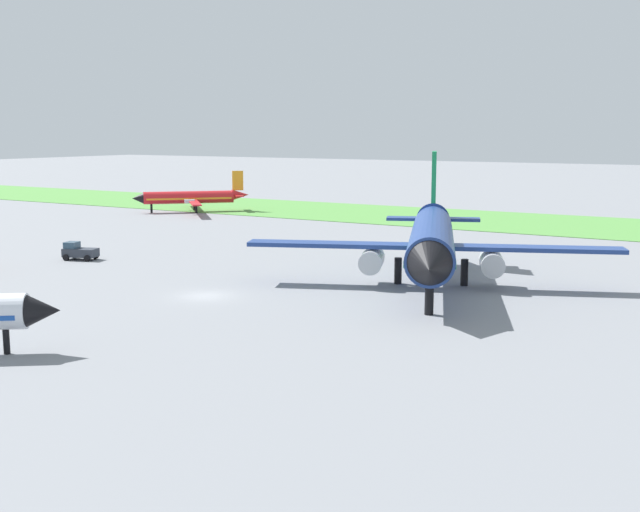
{
  "coord_description": "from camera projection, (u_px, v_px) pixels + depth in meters",
  "views": [
    {
      "loc": [
        42.32,
        -51.83,
        13.84
      ],
      "look_at": [
        6.95,
        7.43,
        3.0
      ],
      "focal_mm": 44.67,
      "sensor_mm": 36.0,
      "label": 1
    }
  ],
  "objects": [
    {
      "name": "grass_taxiway_strip",
      "position": [
        479.0,
        220.0,
        125.35
      ],
      "size": [
        360.0,
        28.0,
        0.08
      ],
      "primitive_type": "cube",
      "color": "#549342",
      "rests_on": "ground_plane"
    },
    {
      "name": "ground_plane",
      "position": [
        205.0,
        296.0,
        67.54
      ],
      "size": [
        600.0,
        600.0,
        0.0
      ],
      "primitive_type": "plane",
      "color": "gray"
    },
    {
      "name": "pushback_tug_midfield",
      "position": [
        79.0,
        251.0,
        86.45
      ],
      "size": [
        3.98,
        2.96,
        1.95
      ],
      "rotation": [
        0.0,
        0.0,
        3.46
      ],
      "color": "#2D333D",
      "rests_on": "ground_plane"
    },
    {
      "name": "airplane_taxiing_turboprop",
      "position": [
        191.0,
        197.0,
        137.37
      ],
      "size": [
        17.46,
        17.77,
        7.03
      ],
      "rotation": [
        0.0,
        0.0,
        3.92
      ],
      "color": "red",
      "rests_on": "ground_plane"
    },
    {
      "name": "airplane_midfield_jet",
      "position": [
        432.0,
        240.0,
        70.83
      ],
      "size": [
        31.69,
        31.49,
        11.78
      ],
      "rotation": [
        0.0,
        0.0,
        5.1
      ],
      "color": "navy",
      "rests_on": "ground_plane"
    }
  ]
}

